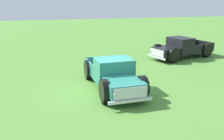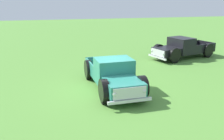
# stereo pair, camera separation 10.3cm
# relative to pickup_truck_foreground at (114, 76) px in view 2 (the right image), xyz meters

# --- Properties ---
(ground_plane) EXTENTS (80.00, 80.00, 0.00)m
(ground_plane) POSITION_rel_pickup_truck_foreground_xyz_m (-0.22, -0.16, -0.73)
(ground_plane) COLOR #548C38
(pickup_truck_foreground) EXTENTS (5.04, 2.11, 1.52)m
(pickup_truck_foreground) POSITION_rel_pickup_truck_foreground_xyz_m (0.00, 0.00, 0.00)
(pickup_truck_foreground) COLOR #2D8475
(pickup_truck_foreground) RESTS_ON ground_plane
(pickup_truck_behind_right) EXTENTS (3.03, 5.14, 1.49)m
(pickup_truck_behind_right) POSITION_rel_pickup_truck_foreground_xyz_m (-5.11, 6.17, -0.02)
(pickup_truck_behind_right) COLOR black
(pickup_truck_behind_right) RESTS_ON ground_plane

